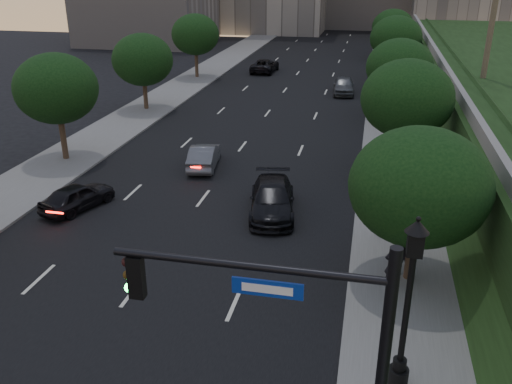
% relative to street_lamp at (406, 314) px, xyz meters
% --- Properties ---
extents(ground, '(160.00, 160.00, 0.00)m').
position_rel_street_lamp_xyz_m(ground, '(-9.74, -1.89, -2.63)').
color(ground, black).
rests_on(ground, ground).
extents(road_surface, '(16.00, 140.00, 0.02)m').
position_rel_street_lamp_xyz_m(road_surface, '(-9.74, 28.11, -2.62)').
color(road_surface, black).
rests_on(road_surface, ground).
extents(sidewalk_right, '(4.50, 140.00, 0.15)m').
position_rel_street_lamp_xyz_m(sidewalk_right, '(0.51, 28.11, -2.56)').
color(sidewalk_right, slate).
rests_on(sidewalk_right, ground).
extents(sidewalk_left, '(4.50, 140.00, 0.15)m').
position_rel_street_lamp_xyz_m(sidewalk_left, '(-19.99, 28.11, -2.56)').
color(sidewalk_left, slate).
rests_on(sidewalk_left, ground).
extents(parapet_wall, '(0.35, 90.00, 0.70)m').
position_rel_street_lamp_xyz_m(parapet_wall, '(3.76, 26.11, 1.72)').
color(parapet_wall, slate).
rests_on(parapet_wall, embankment).
extents(tree_right_a, '(5.20, 5.20, 6.24)m').
position_rel_street_lamp_xyz_m(tree_right_a, '(0.56, 6.11, 1.39)').
color(tree_right_a, '#38281C').
rests_on(tree_right_a, ground).
extents(tree_right_b, '(5.20, 5.20, 6.74)m').
position_rel_street_lamp_xyz_m(tree_right_b, '(0.56, 18.11, 1.88)').
color(tree_right_b, '#38281C').
rests_on(tree_right_b, ground).
extents(tree_right_c, '(5.20, 5.20, 6.24)m').
position_rel_street_lamp_xyz_m(tree_right_c, '(0.56, 31.11, 1.39)').
color(tree_right_c, '#38281C').
rests_on(tree_right_c, ground).
extents(tree_right_d, '(5.20, 5.20, 6.74)m').
position_rel_street_lamp_xyz_m(tree_right_d, '(0.56, 45.11, 1.88)').
color(tree_right_d, '#38281C').
rests_on(tree_right_d, ground).
extents(tree_right_e, '(5.20, 5.20, 6.24)m').
position_rel_street_lamp_xyz_m(tree_right_e, '(0.56, 60.11, 1.39)').
color(tree_right_e, '#38281C').
rests_on(tree_right_e, ground).
extents(tree_left_b, '(5.00, 5.00, 6.71)m').
position_rel_street_lamp_xyz_m(tree_left_b, '(-20.04, 16.11, 1.94)').
color(tree_left_b, '#38281C').
rests_on(tree_left_b, ground).
extents(tree_left_c, '(5.00, 5.00, 6.34)m').
position_rel_street_lamp_xyz_m(tree_left_c, '(-20.04, 29.11, 1.57)').
color(tree_left_c, '#38281C').
rests_on(tree_left_c, ground).
extents(tree_left_d, '(5.00, 5.00, 6.71)m').
position_rel_street_lamp_xyz_m(tree_left_d, '(-20.04, 43.11, 1.94)').
color(tree_left_d, '#38281C').
rests_on(tree_left_d, ground).
extents(street_lamp, '(0.64, 0.64, 5.62)m').
position_rel_street_lamp_xyz_m(street_lamp, '(0.00, 0.00, 0.00)').
color(street_lamp, black).
rests_on(street_lamp, ground).
extents(sedan_near_left, '(2.88, 4.34, 1.37)m').
position_rel_street_lamp_xyz_m(sedan_near_left, '(-15.57, 9.58, -1.95)').
color(sedan_near_left, black).
rests_on(sedan_near_left, ground).
extents(sedan_mid_left, '(2.13, 4.51, 1.43)m').
position_rel_street_lamp_xyz_m(sedan_mid_left, '(-11.10, 16.79, -1.92)').
color(sedan_mid_left, '#585A5F').
rests_on(sedan_mid_left, ground).
extents(sedan_far_left, '(2.68, 5.43, 1.48)m').
position_rel_street_lamp_xyz_m(sedan_far_left, '(-13.54, 48.06, -1.89)').
color(sedan_far_left, black).
rests_on(sedan_far_left, ground).
extents(sedan_near_right, '(3.01, 5.59, 1.54)m').
position_rel_street_lamp_xyz_m(sedan_near_right, '(-5.83, 11.12, -1.87)').
color(sedan_near_right, black).
rests_on(sedan_near_right, ground).
extents(sedan_far_right, '(2.29, 4.92, 1.63)m').
position_rel_street_lamp_xyz_m(sedan_far_right, '(-4.05, 38.76, -1.82)').
color(sedan_far_right, '#4E5155').
rests_on(sedan_far_right, ground).
extents(pedestrian_a, '(0.72, 0.53, 1.81)m').
position_rel_street_lamp_xyz_m(pedestrian_a, '(-0.10, 5.33, -1.58)').
color(pedestrian_a, black).
rests_on(pedestrian_a, sidewalk_right).
extents(pedestrian_b, '(0.98, 0.82, 1.80)m').
position_rel_street_lamp_xyz_m(pedestrian_b, '(0.32, 6.47, -1.59)').
color(pedestrian_b, black).
rests_on(pedestrian_b, sidewalk_right).
extents(pedestrian_c, '(1.09, 0.67, 1.73)m').
position_rel_street_lamp_xyz_m(pedestrian_c, '(-0.32, 9.50, -1.62)').
color(pedestrian_c, black).
rests_on(pedestrian_c, sidewalk_right).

